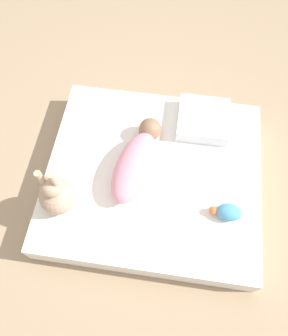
% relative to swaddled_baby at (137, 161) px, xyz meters
% --- Properties ---
extents(ground_plane, '(12.00, 12.00, 0.00)m').
position_rel_swaddled_baby_xyz_m(ground_plane, '(-0.10, 0.01, -0.24)').
color(ground_plane, '#9E8466').
extents(bed_mattress, '(1.19, 1.08, 0.16)m').
position_rel_swaddled_baby_xyz_m(bed_mattress, '(-0.10, 0.01, -0.15)').
color(bed_mattress, white).
rests_on(bed_mattress, ground_plane).
extents(swaddled_baby, '(0.28, 0.55, 0.15)m').
position_rel_swaddled_baby_xyz_m(swaddled_baby, '(0.00, 0.00, 0.00)').
color(swaddled_baby, pink).
rests_on(swaddled_baby, bed_mattress).
extents(pillow, '(0.30, 0.29, 0.08)m').
position_rel_swaddled_baby_xyz_m(pillow, '(-0.34, -0.35, -0.03)').
color(pillow, white).
rests_on(pillow, bed_mattress).
extents(bunny_plush, '(0.19, 0.19, 0.36)m').
position_rel_swaddled_baby_xyz_m(bunny_plush, '(0.36, 0.27, 0.05)').
color(bunny_plush, tan).
rests_on(bunny_plush, bed_mattress).
extents(turtle_plush, '(0.17, 0.09, 0.08)m').
position_rel_swaddled_baby_xyz_m(turtle_plush, '(-0.50, 0.21, -0.03)').
color(turtle_plush, '#4C99C6').
rests_on(turtle_plush, bed_mattress).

